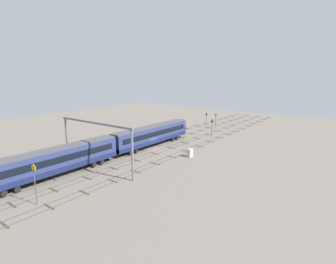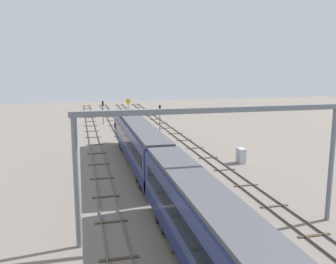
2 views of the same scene
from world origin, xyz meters
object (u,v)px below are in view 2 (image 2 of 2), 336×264
train (212,239)px  signal_light_trackside_approach (160,115)px  signal_light_trackside_departure (103,109)px  speed_sign_mid_trackside (128,108)px  overhead_gantry (215,140)px  relay_cabinet (241,156)px

train → signal_light_trackside_approach: size_ratio=16.00×
signal_light_trackside_departure → speed_sign_mid_trackside: bearing=-115.7°
speed_sign_mid_trackside → signal_light_trackside_departure: 4.97m
train → overhead_gantry: (5.99, -2.31, 3.89)m
speed_sign_mid_trackside → signal_light_trackside_departure: size_ratio=1.12×
speed_sign_mid_trackside → relay_cabinet: (-29.35, -9.31, -2.35)m
signal_light_trackside_approach → signal_light_trackside_departure: (11.85, 8.35, -0.18)m
speed_sign_mid_trackside → relay_cabinet: bearing=-162.4°
overhead_gantry → signal_light_trackside_approach: (35.99, -3.99, -3.48)m
signal_light_trackside_approach → signal_light_trackside_departure: bearing=35.2°
overhead_gantry → relay_cabinet: overhead_gantry is taller
signal_light_trackside_approach → speed_sign_mid_trackside: bearing=21.8°
train → signal_light_trackside_departure: bearing=2.2°
speed_sign_mid_trackside → train: bearing=177.3°
speed_sign_mid_trackside → signal_light_trackside_approach: 10.46m
overhead_gantry → speed_sign_mid_trackside: bearing=-0.1°
signal_light_trackside_approach → signal_light_trackside_departure: 14.50m
signal_light_trackside_departure → relay_cabinet: bearing=-156.4°
speed_sign_mid_trackside → signal_light_trackside_departure: speed_sign_mid_trackside is taller
train → relay_cabinet: train is taller
train → overhead_gantry: bearing=-21.1°
signal_light_trackside_approach → signal_light_trackside_departure: size_ratio=1.07×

